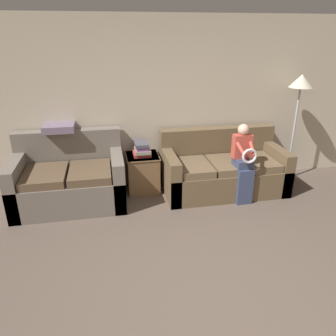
# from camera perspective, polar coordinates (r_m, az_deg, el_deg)

# --- Properties ---
(ground_plane) EXTENTS (14.00, 14.00, 0.00)m
(ground_plane) POSITION_cam_1_polar(r_m,az_deg,el_deg) (3.18, 9.53, -24.16)
(ground_plane) COLOR brown
(wall_back) EXTENTS (6.64, 0.06, 2.55)m
(wall_back) POSITION_cam_1_polar(r_m,az_deg,el_deg) (5.11, -0.89, 11.07)
(wall_back) COLOR beige
(wall_back) RESTS_ON ground_plane
(couch_main) EXTENTS (1.84, 0.93, 0.91)m
(couch_main) POSITION_cam_1_polar(r_m,az_deg,el_deg) (5.14, 9.46, -0.35)
(couch_main) COLOR brown
(couch_main) RESTS_ON ground_plane
(couch_side) EXTENTS (1.51, 0.98, 0.99)m
(couch_side) POSITION_cam_1_polar(r_m,az_deg,el_deg) (4.87, -16.71, -2.05)
(couch_side) COLOR #70665B
(couch_side) RESTS_ON ground_plane
(child_left_seated) EXTENTS (0.27, 0.37, 1.12)m
(child_left_seated) POSITION_cam_1_polar(r_m,az_deg,el_deg) (4.74, 13.02, 1.31)
(child_left_seated) COLOR #384260
(child_left_seated) RESTS_ON ground_plane
(side_shelf) EXTENTS (0.49, 0.51, 0.58)m
(side_shelf) POSITION_cam_1_polar(r_m,az_deg,el_deg) (5.06, -4.42, -0.74)
(side_shelf) COLOR brown
(side_shelf) RESTS_ON ground_plane
(book_stack) EXTENTS (0.26, 0.33, 0.21)m
(book_stack) POSITION_cam_1_polar(r_m,az_deg,el_deg) (4.93, -4.58, 3.29)
(book_stack) COLOR #BC3833
(book_stack) RESTS_ON side_shelf
(floor_lamp) EXTENTS (0.36, 0.36, 1.71)m
(floor_lamp) POSITION_cam_1_polar(r_m,az_deg,el_deg) (5.50, 22.01, 12.45)
(floor_lamp) COLOR #2D2B28
(floor_lamp) RESTS_ON ground_plane
(throw_pillow) EXTENTS (0.43, 0.43, 0.10)m
(throw_pillow) POSITION_cam_1_polar(r_m,az_deg,el_deg) (4.97, -18.40, 6.80)
(throw_pillow) COLOR slate
(throw_pillow) RESTS_ON couch_side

